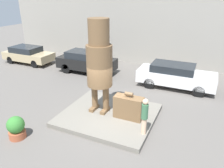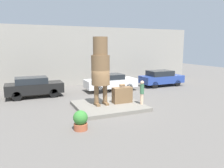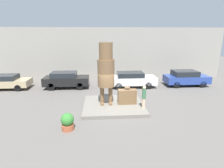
{
  "view_description": "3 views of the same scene",
  "coord_description": "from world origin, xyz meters",
  "px_view_note": "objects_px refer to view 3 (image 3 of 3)",
  "views": [
    {
      "loc": [
        3.91,
        -8.27,
        5.61
      ],
      "look_at": [
        0.27,
        -0.23,
        1.88
      ],
      "focal_mm": 35.0,
      "sensor_mm": 36.0,
      "label": 1
    },
    {
      "loc": [
        -5.48,
        -12.92,
        4.08
      ],
      "look_at": [
        0.29,
        0.12,
        1.55
      ],
      "focal_mm": 35.0,
      "sensor_mm": 36.0,
      "label": 2
    },
    {
      "loc": [
        -0.98,
        -11.85,
        5.04
      ],
      "look_at": [
        -0.11,
        -0.06,
        1.75
      ],
      "focal_mm": 28.0,
      "sensor_mm": 36.0,
      "label": 3
    }
  ],
  "objects_px": {
    "parked_car_white": "(132,79)",
    "planter_pot": "(68,122)",
    "tourist": "(144,96)",
    "parked_car_blue": "(186,78)",
    "parked_car_tan": "(6,82)",
    "statue_figure": "(106,69)",
    "giant_suitcase": "(127,97)",
    "parked_car_black": "(66,79)"
  },
  "relations": [
    {
      "from": "parked_car_white",
      "to": "planter_pot",
      "type": "distance_m",
      "value": 9.45
    },
    {
      "from": "parked_car_black",
      "to": "planter_pot",
      "type": "bearing_deg",
      "value": -79.61
    },
    {
      "from": "planter_pot",
      "to": "parked_car_blue",
      "type": "bearing_deg",
      "value": 37.06
    },
    {
      "from": "parked_car_tan",
      "to": "parked_car_black",
      "type": "height_order",
      "value": "parked_car_black"
    },
    {
      "from": "parked_car_white",
      "to": "parked_car_blue",
      "type": "relative_size",
      "value": 1.07
    },
    {
      "from": "statue_figure",
      "to": "planter_pot",
      "type": "height_order",
      "value": "statue_figure"
    },
    {
      "from": "parked_car_tan",
      "to": "parked_car_blue",
      "type": "distance_m",
      "value": 17.91
    },
    {
      "from": "statue_figure",
      "to": "giant_suitcase",
      "type": "height_order",
      "value": "statue_figure"
    },
    {
      "from": "parked_car_tan",
      "to": "parked_car_blue",
      "type": "height_order",
      "value": "parked_car_blue"
    },
    {
      "from": "parked_car_white",
      "to": "parked_car_tan",
      "type": "bearing_deg",
      "value": 179.03
    },
    {
      "from": "parked_car_black",
      "to": "parked_car_tan",
      "type": "bearing_deg",
      "value": 179.52
    },
    {
      "from": "giant_suitcase",
      "to": "planter_pot",
      "type": "bearing_deg",
      "value": -141.29
    },
    {
      "from": "parked_car_tan",
      "to": "planter_pot",
      "type": "height_order",
      "value": "parked_car_tan"
    },
    {
      "from": "statue_figure",
      "to": "giant_suitcase",
      "type": "distance_m",
      "value": 2.53
    },
    {
      "from": "tourist",
      "to": "parked_car_blue",
      "type": "distance_m",
      "value": 8.4
    },
    {
      "from": "parked_car_blue",
      "to": "planter_pot",
      "type": "height_order",
      "value": "parked_car_blue"
    },
    {
      "from": "statue_figure",
      "to": "parked_car_black",
      "type": "xyz_separation_m",
      "value": [
        -3.76,
        5.0,
        -1.93
      ]
    },
    {
      "from": "parked_car_blue",
      "to": "planter_pot",
      "type": "relative_size",
      "value": 4.51
    },
    {
      "from": "statue_figure",
      "to": "parked_car_tan",
      "type": "relative_size",
      "value": 1.03
    },
    {
      "from": "tourist",
      "to": "planter_pot",
      "type": "relative_size",
      "value": 1.62
    },
    {
      "from": "parked_car_tan",
      "to": "parked_car_black",
      "type": "distance_m",
      "value": 5.71
    },
    {
      "from": "tourist",
      "to": "parked_car_black",
      "type": "distance_m",
      "value": 8.69
    },
    {
      "from": "statue_figure",
      "to": "tourist",
      "type": "xyz_separation_m",
      "value": [
        2.51,
        -1.02,
        -1.7
      ]
    },
    {
      "from": "tourist",
      "to": "giant_suitcase",
      "type": "bearing_deg",
      "value": 138.48
    },
    {
      "from": "giant_suitcase",
      "to": "parked_car_white",
      "type": "height_order",
      "value": "parked_car_white"
    },
    {
      "from": "giant_suitcase",
      "to": "statue_figure",
      "type": "bearing_deg",
      "value": 175.19
    },
    {
      "from": "statue_figure",
      "to": "parked_car_blue",
      "type": "bearing_deg",
      "value": 30.31
    },
    {
      "from": "planter_pot",
      "to": "tourist",
      "type": "bearing_deg",
      "value": 24.06
    },
    {
      "from": "planter_pot",
      "to": "parked_car_black",
      "type": "bearing_deg",
      "value": 100.39
    },
    {
      "from": "parked_car_white",
      "to": "planter_pot",
      "type": "xyz_separation_m",
      "value": [
        -5.03,
        -7.99,
        -0.34
      ]
    },
    {
      "from": "giant_suitcase",
      "to": "parked_car_tan",
      "type": "bearing_deg",
      "value": 154.78
    },
    {
      "from": "parked_car_white",
      "to": "giant_suitcase",
      "type": "bearing_deg",
      "value": -104.25
    },
    {
      "from": "parked_car_blue",
      "to": "planter_pot",
      "type": "distance_m",
      "value": 13.42
    },
    {
      "from": "statue_figure",
      "to": "tourist",
      "type": "height_order",
      "value": "statue_figure"
    },
    {
      "from": "parked_car_black",
      "to": "parked_car_blue",
      "type": "height_order",
      "value": "parked_car_black"
    },
    {
      "from": "statue_figure",
      "to": "parked_car_black",
      "type": "relative_size",
      "value": 1.01
    },
    {
      "from": "parked_car_black",
      "to": "parked_car_blue",
      "type": "distance_m",
      "value": 12.2
    },
    {
      "from": "statue_figure",
      "to": "parked_car_black",
      "type": "height_order",
      "value": "statue_figure"
    },
    {
      "from": "giant_suitcase",
      "to": "tourist",
      "type": "xyz_separation_m",
      "value": [
        1.01,
        -0.89,
        0.33
      ]
    },
    {
      "from": "planter_pot",
      "to": "giant_suitcase",
      "type": "bearing_deg",
      "value": 38.71
    },
    {
      "from": "tourist",
      "to": "parked_car_blue",
      "type": "height_order",
      "value": "tourist"
    },
    {
      "from": "parked_car_black",
      "to": "parked_car_white",
      "type": "height_order",
      "value": "parked_car_black"
    }
  ]
}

